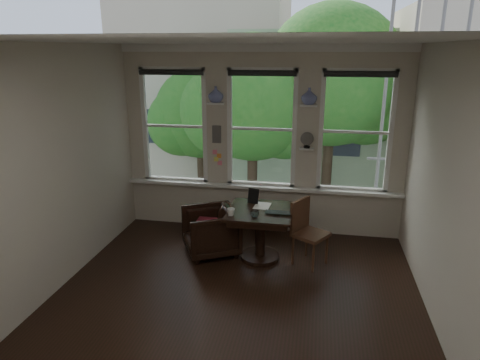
% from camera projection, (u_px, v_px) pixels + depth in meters
% --- Properties ---
extents(ground, '(4.50, 4.50, 0.00)m').
position_uv_depth(ground, '(235.00, 299.00, 5.21)').
color(ground, black).
rests_on(ground, ground).
extents(ceiling, '(4.50, 4.50, 0.00)m').
position_uv_depth(ceiling, '(234.00, 41.00, 4.33)').
color(ceiling, silver).
rests_on(ceiling, ground).
extents(wall_back, '(4.50, 0.00, 4.50)m').
position_uv_depth(wall_back, '(262.00, 141.00, 6.89)').
color(wall_back, beige).
rests_on(wall_back, ground).
extents(wall_front, '(4.50, 0.00, 4.50)m').
position_uv_depth(wall_front, '(164.00, 288.00, 2.66)').
color(wall_front, beige).
rests_on(wall_front, ground).
extents(wall_left, '(0.00, 4.50, 4.50)m').
position_uv_depth(wall_left, '(52.00, 172.00, 5.16)').
color(wall_left, beige).
rests_on(wall_left, ground).
extents(wall_right, '(0.00, 4.50, 4.50)m').
position_uv_depth(wall_right, '(450.00, 194.00, 4.38)').
color(wall_right, beige).
rests_on(wall_right, ground).
extents(window_left, '(1.10, 0.12, 1.90)m').
position_uv_depth(window_left, '(175.00, 126.00, 7.08)').
color(window_left, white).
rests_on(window_left, ground).
extents(window_center, '(1.10, 0.12, 1.90)m').
position_uv_depth(window_center, '(262.00, 129.00, 6.83)').
color(window_center, white).
rests_on(window_center, ground).
extents(window_right, '(1.10, 0.12, 1.90)m').
position_uv_depth(window_right, '(355.00, 132.00, 6.57)').
color(window_right, white).
rests_on(window_right, ground).
extents(shelf_left, '(0.26, 0.16, 0.03)m').
position_uv_depth(shelf_left, '(216.00, 103.00, 6.74)').
color(shelf_left, white).
rests_on(shelf_left, ground).
extents(shelf_right, '(0.26, 0.16, 0.03)m').
position_uv_depth(shelf_right, '(309.00, 105.00, 6.49)').
color(shelf_right, white).
rests_on(shelf_right, ground).
extents(intercom, '(0.14, 0.06, 0.28)m').
position_uv_depth(intercom, '(217.00, 134.00, 6.92)').
color(intercom, '#59544F').
rests_on(intercom, ground).
extents(sticky_notes, '(0.16, 0.01, 0.24)m').
position_uv_depth(sticky_notes, '(217.00, 155.00, 7.02)').
color(sticky_notes, pink).
rests_on(sticky_notes, ground).
extents(desk_fan, '(0.20, 0.20, 0.24)m').
position_uv_depth(desk_fan, '(307.00, 143.00, 6.64)').
color(desk_fan, '#59544F').
rests_on(desk_fan, ground).
extents(vase_left, '(0.24, 0.24, 0.25)m').
position_uv_depth(vase_left, '(216.00, 94.00, 6.70)').
color(vase_left, silver).
rests_on(vase_left, shelf_left).
extents(vase_right, '(0.24, 0.24, 0.25)m').
position_uv_depth(vase_right, '(309.00, 96.00, 6.45)').
color(vase_right, silver).
rests_on(vase_right, shelf_right).
extents(table, '(0.90, 0.90, 0.75)m').
position_uv_depth(table, '(260.00, 235.00, 6.12)').
color(table, black).
rests_on(table, ground).
extents(armchair_left, '(1.02, 1.01, 0.69)m').
position_uv_depth(armchair_left, '(210.00, 231.00, 6.30)').
color(armchair_left, black).
rests_on(armchair_left, ground).
extents(cushion_red, '(0.45, 0.45, 0.06)m').
position_uv_depth(cushion_red, '(210.00, 225.00, 6.27)').
color(cushion_red, maroon).
rests_on(cushion_red, armchair_left).
extents(side_chair_right, '(0.58, 0.58, 0.92)m').
position_uv_depth(side_chair_right, '(311.00, 234.00, 5.94)').
color(side_chair_right, '#3F2216').
rests_on(side_chair_right, ground).
extents(laptop, '(0.36, 0.23, 0.03)m').
position_uv_depth(laptop, '(277.00, 214.00, 5.82)').
color(laptop, black).
rests_on(laptop, table).
extents(mug, '(0.13, 0.13, 0.10)m').
position_uv_depth(mug, '(231.00, 212.00, 5.80)').
color(mug, white).
rests_on(mug, table).
extents(drinking_glass, '(0.11, 0.11, 0.09)m').
position_uv_depth(drinking_glass, '(255.00, 214.00, 5.75)').
color(drinking_glass, white).
rests_on(drinking_glass, table).
extents(tablet, '(0.17, 0.11, 0.22)m').
position_uv_depth(tablet, '(253.00, 196.00, 6.26)').
color(tablet, black).
rests_on(tablet, table).
extents(papers, '(0.24, 0.32, 0.00)m').
position_uv_depth(papers, '(262.00, 206.00, 6.17)').
color(papers, silver).
rests_on(papers, table).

